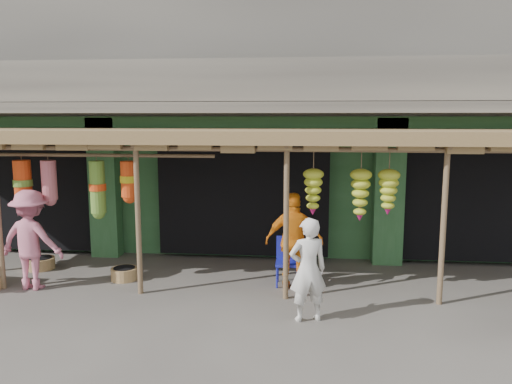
# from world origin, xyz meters

# --- Properties ---
(ground) EXTENTS (80.00, 80.00, 0.00)m
(ground) POSITION_xyz_m (0.00, 0.00, 0.00)
(ground) COLOR #514C47
(ground) RESTS_ON ground
(building) EXTENTS (16.40, 6.80, 7.00)m
(building) POSITION_xyz_m (-0.00, 4.87, 3.37)
(building) COLOR gray
(building) RESTS_ON ground
(awning) EXTENTS (14.00, 2.70, 2.79)m
(awning) POSITION_xyz_m (-0.11, 0.81, 2.59)
(awning) COLOR brown
(awning) RESTS_ON ground
(blue_chair) EXTENTS (0.41, 0.42, 0.86)m
(blue_chair) POSITION_xyz_m (1.00, 0.56, 0.48)
(blue_chair) COLOR #181EA0
(blue_chair) RESTS_ON ground
(basket_left) EXTENTS (0.69, 0.69, 0.22)m
(basket_left) POSITION_xyz_m (-3.95, 0.97, 0.11)
(basket_left) COLOR olive
(basket_left) RESTS_ON ground
(basket_right) EXTENTS (0.65, 0.65, 0.22)m
(basket_right) POSITION_xyz_m (-2.04, 0.49, 0.11)
(basket_right) COLOR #A7904E
(basket_right) RESTS_ON ground
(person_front) EXTENTS (0.66, 0.53, 1.57)m
(person_front) POSITION_xyz_m (1.36, -1.07, 0.78)
(person_front) COLOR silver
(person_front) RESTS_ON ground
(person_vendor) EXTENTS (1.02, 0.45, 1.72)m
(person_vendor) POSITION_xyz_m (1.13, 0.29, 0.86)
(person_vendor) COLOR orange
(person_vendor) RESTS_ON ground
(person_shopper) EXTENTS (1.20, 0.76, 1.77)m
(person_shopper) POSITION_xyz_m (-3.47, -0.13, 0.88)
(person_shopper) COLOR #CC6C85
(person_shopper) RESTS_ON ground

